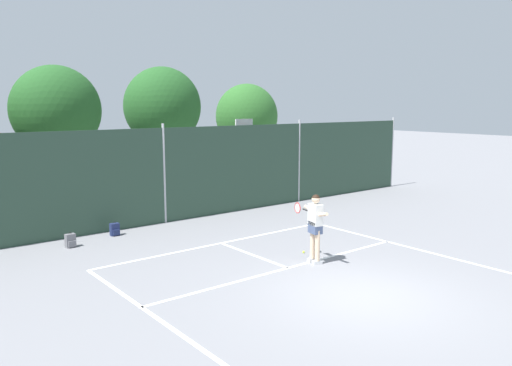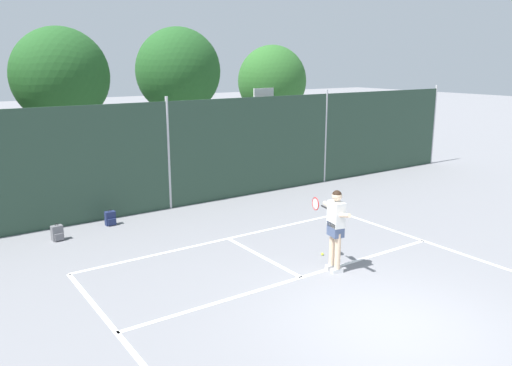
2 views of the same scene
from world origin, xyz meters
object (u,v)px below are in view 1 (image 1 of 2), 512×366
(backpack_navy, at_px, (115,230))
(tennis_player, at_px, (315,222))
(backpack_grey, at_px, (71,241))
(basketball_hoop, at_px, (244,148))
(tennis_ball, at_px, (304,252))

(backpack_navy, bearing_deg, tennis_player, -63.53)
(backpack_grey, distance_m, backpack_navy, 1.64)
(backpack_navy, bearing_deg, basketball_hoop, 18.39)
(tennis_ball, relative_size, backpack_navy, 0.14)
(backpack_grey, height_order, backpack_navy, same)
(tennis_player, bearing_deg, backpack_grey, 129.47)
(tennis_player, height_order, backpack_navy, tennis_player)
(basketball_hoop, relative_size, backpack_grey, 7.67)
(tennis_ball, xyz_separation_m, backpack_grey, (-4.98, 4.71, 0.16))
(basketball_hoop, distance_m, tennis_ball, 8.60)
(tennis_ball, distance_m, backpack_navy, 6.21)
(basketball_hoop, relative_size, tennis_ball, 53.79)
(tennis_player, xyz_separation_m, backpack_navy, (-3.00, 6.02, -0.92))
(basketball_hoop, xyz_separation_m, tennis_ball, (-3.54, -7.50, -2.28))
(basketball_hoop, relative_size, tennis_player, 1.91)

